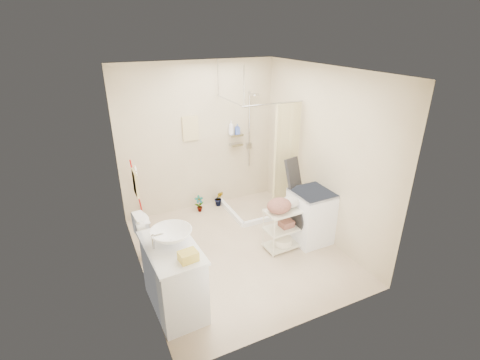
% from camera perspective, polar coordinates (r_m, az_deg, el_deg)
% --- Properties ---
extents(floor, '(3.20, 3.20, 0.00)m').
position_cam_1_polar(floor, '(5.34, -0.29, -11.35)').
color(floor, beige).
rests_on(floor, ground).
extents(ceiling, '(2.80, 3.20, 0.04)m').
position_cam_1_polar(ceiling, '(4.39, -0.37, 17.61)').
color(ceiling, silver).
rests_on(ceiling, ground).
extents(wall_back, '(2.80, 0.04, 2.60)m').
position_cam_1_polar(wall_back, '(6.12, -6.72, 6.79)').
color(wall_back, beige).
rests_on(wall_back, ground).
extents(wall_front, '(2.80, 0.04, 2.60)m').
position_cam_1_polar(wall_front, '(3.48, 10.99, -7.36)').
color(wall_front, beige).
rests_on(wall_front, ground).
extents(wall_left, '(0.04, 3.20, 2.60)m').
position_cam_1_polar(wall_left, '(4.36, -17.25, -1.36)').
color(wall_left, beige).
rests_on(wall_left, ground).
extents(wall_right, '(0.04, 3.20, 2.60)m').
position_cam_1_polar(wall_right, '(5.41, 13.26, 4.03)').
color(wall_right, beige).
rests_on(wall_right, ground).
extents(vanity, '(0.59, 1.00, 0.85)m').
position_cam_1_polar(vanity, '(4.24, -10.82, -15.40)').
color(vanity, silver).
rests_on(vanity, ground).
extents(sink, '(0.50, 0.50, 0.16)m').
position_cam_1_polar(sink, '(4.01, -11.21, -9.01)').
color(sink, white).
rests_on(sink, vanity).
extents(counter_basket, '(0.21, 0.17, 0.11)m').
position_cam_1_polar(counter_basket, '(3.71, -8.49, -12.26)').
color(counter_basket, gold).
rests_on(counter_basket, vanity).
extents(floor_basket, '(0.28, 0.22, 0.15)m').
position_cam_1_polar(floor_basket, '(4.33, -7.11, -20.34)').
color(floor_basket, yellow).
rests_on(floor_basket, ground).
extents(toilet, '(0.74, 0.47, 0.72)m').
position_cam_1_polar(toilet, '(5.19, -12.76, -8.42)').
color(toilet, white).
rests_on(toilet, ground).
extents(mop, '(0.13, 0.13, 1.18)m').
position_cam_1_polar(mop, '(6.00, -16.94, -1.78)').
color(mop, red).
rests_on(mop, ground).
extents(potted_plant_a, '(0.17, 0.11, 0.31)m').
position_cam_1_polar(potted_plant_a, '(6.31, -6.71, -3.90)').
color(potted_plant_a, '#975230').
rests_on(potted_plant_a, ground).
extents(potted_plant_b, '(0.20, 0.18, 0.30)m').
position_cam_1_polar(potted_plant_b, '(6.49, -3.48, -3.02)').
color(potted_plant_b, brown).
rests_on(potted_plant_b, ground).
extents(hanging_towel, '(0.28, 0.03, 0.42)m').
position_cam_1_polar(hanging_towel, '(6.00, -8.12, 8.36)').
color(hanging_towel, beige).
rests_on(hanging_towel, wall_back).
extents(towel_ring, '(0.04, 0.22, 0.34)m').
position_cam_1_polar(towel_ring, '(4.11, -16.81, -0.24)').
color(towel_ring, '#D9C484').
rests_on(towel_ring, wall_left).
extents(tp_holder, '(0.08, 0.12, 0.14)m').
position_cam_1_polar(tp_holder, '(4.67, -16.01, -7.49)').
color(tp_holder, white).
rests_on(tp_holder, wall_left).
extents(shower, '(1.10, 1.10, 2.10)m').
position_cam_1_polar(shower, '(6.03, 2.79, 4.18)').
color(shower, white).
rests_on(shower, ground).
extents(shampoo_bottle_a, '(0.10, 0.10, 0.25)m').
position_cam_1_polar(shampoo_bottle_a, '(6.22, -1.48, 8.60)').
color(shampoo_bottle_a, white).
rests_on(shampoo_bottle_a, shower).
extents(shampoo_bottle_b, '(0.09, 0.09, 0.17)m').
position_cam_1_polar(shampoo_bottle_b, '(6.28, -0.42, 8.42)').
color(shampoo_bottle_b, '#3D58B9').
rests_on(shampoo_bottle_b, shower).
extents(washing_machine, '(0.58, 0.60, 0.83)m').
position_cam_1_polar(washing_machine, '(5.48, 11.60, -5.79)').
color(washing_machine, white).
rests_on(washing_machine, ground).
extents(laundry_rack, '(0.57, 0.35, 0.77)m').
position_cam_1_polar(laundry_rack, '(5.22, 7.16, -7.39)').
color(laundry_rack, beige).
rests_on(laundry_rack, ground).
extents(ironing_board, '(0.37, 0.27, 1.29)m').
position_cam_1_polar(ironing_board, '(5.48, 9.34, -2.81)').
color(ironing_board, black).
rests_on(ironing_board, ground).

